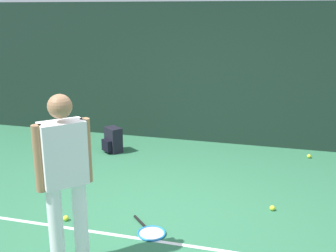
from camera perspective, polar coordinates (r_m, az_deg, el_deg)
ground_plane at (r=5.18m, az=-1.19°, el=-11.90°), size 12.00×12.00×0.00m
back_fence at (r=7.59m, az=5.21°, el=7.20°), size 10.00×0.10×2.56m
court_line at (r=4.65m, az=-3.50°, el=-15.40°), size 9.00×0.05×0.00m
tennis_player at (r=3.92m, az=-14.17°, el=-6.25°), size 0.44×0.44×1.70m
tennis_racket at (r=4.75m, az=-2.47°, el=-14.51°), size 0.55×0.56×0.03m
backpack at (r=7.24m, az=-7.69°, el=-1.99°), size 0.38×0.38×0.44m
tennis_ball_near_player at (r=5.36m, az=14.30°, el=-10.99°), size 0.07×0.07×0.07m
tennis_ball_by_fence at (r=7.33m, az=19.00°, el=-3.98°), size 0.07×0.07×0.07m
tennis_ball_far_left at (r=5.12m, az=-14.01°, el=-12.31°), size 0.07×0.07×0.07m
water_bottle at (r=6.76m, az=-15.95°, el=-4.50°), size 0.07×0.07×0.26m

